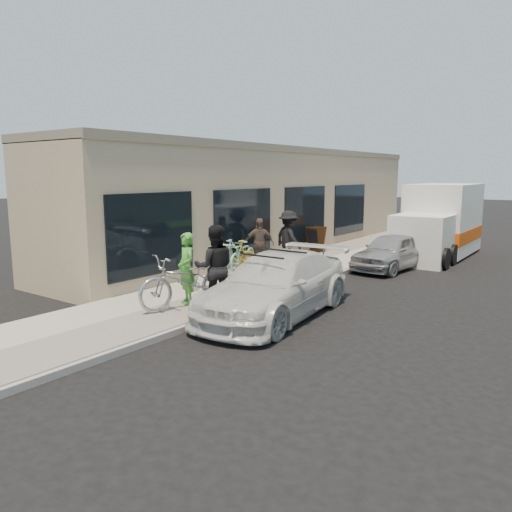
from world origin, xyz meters
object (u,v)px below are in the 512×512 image
Objects in this scene: sandwich_board at (315,239)px; cruiser_bike_a at (229,258)px; woman_rider at (186,269)px; bystander_b at (259,244)px; tandem_bike at (187,281)px; sedan_silver at (391,252)px; moving_truck at (439,225)px; cruiser_bike_b at (243,255)px; cruiser_bike_c at (235,256)px; bike_rack at (244,252)px; man_standing at (215,267)px; sedan_white at (275,285)px; bystander_a at (288,238)px.

sandwich_board is 0.56× the size of cruiser_bike_a.
woman_rider is (1.50, -8.82, 0.34)m from sandwich_board.
bystander_b is at bearing 48.97° from cruiser_bike_a.
tandem_bike is 1.36× the size of cruiser_bike_a.
tandem_bike reaches higher than cruiser_bike_a.
moving_truck is (0.47, 3.74, 0.63)m from sedan_silver.
woman_rider is 0.87× the size of cruiser_bike_b.
sandwich_board reaches higher than cruiser_bike_c.
cruiser_bike_a is (-3.38, -4.49, 0.06)m from sedan_silver.
bike_rack is 0.38m from cruiser_bike_b.
cruiser_bike_c is at bearing -101.56° from man_standing.
cruiser_bike_c is (0.01, -5.12, -0.01)m from sandwich_board.
woman_rider is 0.82m from man_standing.
sedan_white is at bearing -57.91° from sandwich_board.
tandem_bike is at bearing 120.77° from bystander_a.
cruiser_bike_b is (0.21, -0.32, -0.04)m from bike_rack.
bystander_a is at bearing 47.27° from cruiser_bike_a.
sedan_white is at bearing -94.11° from moving_truck.
sedan_white is at bearing 47.54° from woman_rider.
sedan_silver is 5.34m from cruiser_bike_c.
bystander_b is (-3.15, -3.24, 0.37)m from sedan_silver.
sandwich_board is at bearing 118.77° from tandem_bike.
cruiser_bike_b is at bearing -127.22° from sedan_silver.
tandem_bike is at bearing -154.02° from sedan_white.
sedan_silver is 1.52× the size of tandem_bike.
sedan_white is 4.80m from bystander_b.
moving_truck is 6.61m from bystander_a.
woman_rider is (-2.01, -7.73, 0.38)m from sedan_silver.
cruiser_bike_c is at bearing 74.97° from cruiser_bike_a.
cruiser_bike_a is at bearing -76.50° from bike_rack.
moving_truck is at bearing -142.29° from man_standing.
tandem_bike is 4.58m from cruiser_bike_b.
cruiser_bike_c is (-0.13, 0.46, -0.03)m from cruiser_bike_a.
bike_rack is 1.65m from bystander_a.
moving_truck reaches higher than cruiser_bike_a.
man_standing reaches higher than sedan_silver.
sedan_white reaches higher than sandwich_board.
woman_rider is 4.30m from cruiser_bike_b.
woman_rider is (1.63, -4.36, 0.29)m from bike_rack.
sedan_white reaches higher than tandem_bike.
bike_rack is 0.55× the size of bystander_b.
tandem_bike is at bearing -95.42° from cruiser_bike_a.
man_standing is at bearing -108.33° from bystander_b.
cruiser_bike_c is (0.14, -0.66, -0.06)m from bike_rack.
sedan_silver is at bearing -98.43° from moving_truck.
woman_rider is (-0.24, 0.23, 0.22)m from tandem_bike.
woman_rider reaches higher than tandem_bike.
cruiser_bike_a is (-3.33, 2.42, -0.03)m from sedan_white.
sedan_white is at bearing -59.10° from cruiser_bike_b.
cruiser_bike_a is at bearing -58.78° from cruiser_bike_c.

